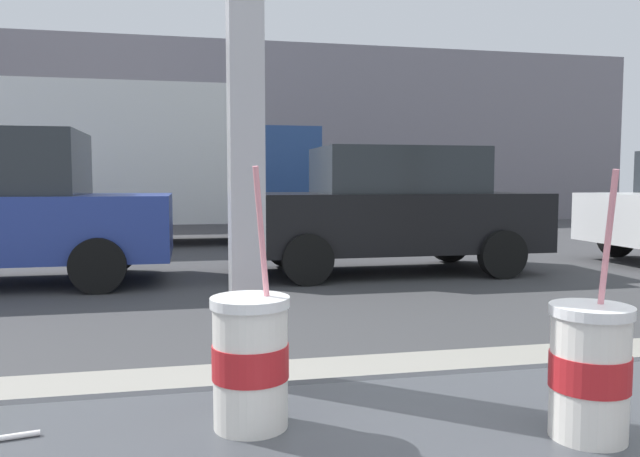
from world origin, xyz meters
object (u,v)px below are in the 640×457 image
object	(u,v)px
soda_cup_right	(590,369)
box_truck	(144,161)
parked_car_black	(390,209)
soda_cup_left	(251,360)

from	to	relation	value
soda_cup_right	box_truck	size ratio (longest dim) A/B	0.05
parked_car_black	soda_cup_right	bearing A→B (deg)	-106.75
soda_cup_right	parked_car_black	world-z (taller)	parked_car_black
soda_cup_right	parked_car_black	xyz separation A→B (m)	(2.32, 7.70, -0.20)
soda_cup_left	parked_car_black	size ratio (longest dim) A/B	0.08
soda_cup_left	box_truck	xyz separation A→B (m)	(-0.91, 12.44, 0.60)
soda_cup_right	box_truck	world-z (taller)	box_truck
parked_car_black	box_truck	xyz separation A→B (m)	(-3.61, 4.86, 0.79)
soda_cup_right	box_truck	bearing A→B (deg)	95.89
soda_cup_left	box_truck	distance (m)	12.49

